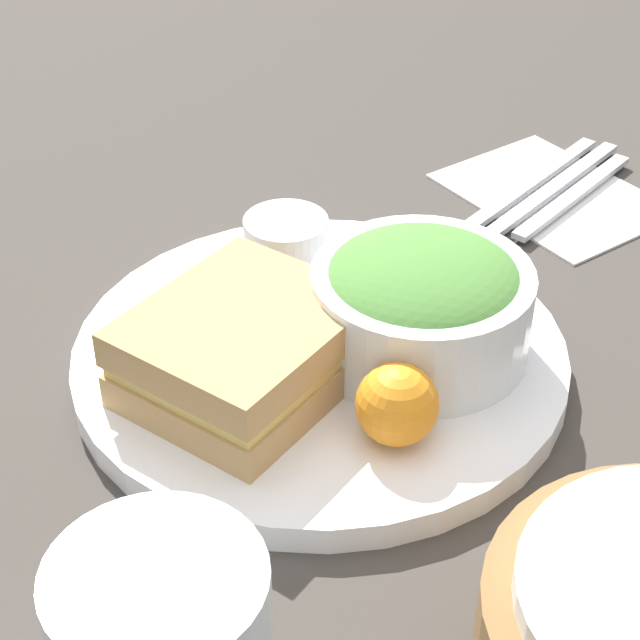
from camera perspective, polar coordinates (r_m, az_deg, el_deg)
name	(u,v)px	position (r m, az deg, el deg)	size (l,w,h in m)	color
ground_plane	(320,368)	(0.68, 0.00, -2.58)	(4.00, 4.00, 0.00)	#3D3833
plate	(320,357)	(0.67, 0.00, -1.99)	(0.31, 0.31, 0.02)	white
sandwich	(244,350)	(0.62, -4.09, -1.61)	(0.16, 0.14, 0.05)	tan
salad_bowl	(422,301)	(0.64, 5.44, 1.02)	(0.13, 0.13, 0.07)	white
dressing_cup	(286,246)	(0.72, -1.81, 3.98)	(0.06, 0.06, 0.04)	#B7B7BC
orange_wedge	(397,404)	(0.59, 4.14, -4.51)	(0.05, 0.05, 0.05)	orange
napkin	(553,193)	(0.88, 12.30, 6.61)	(0.12, 0.17, 0.00)	white
fork	(534,181)	(0.88, 11.33, 7.26)	(0.18, 0.01, 0.01)	#B2B2B7
knife	(553,188)	(0.88, 12.34, 6.87)	(0.19, 0.01, 0.01)	#B2B2B7
spoon	(573,196)	(0.87, 13.36, 6.47)	(0.16, 0.01, 0.01)	#B2B2B7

